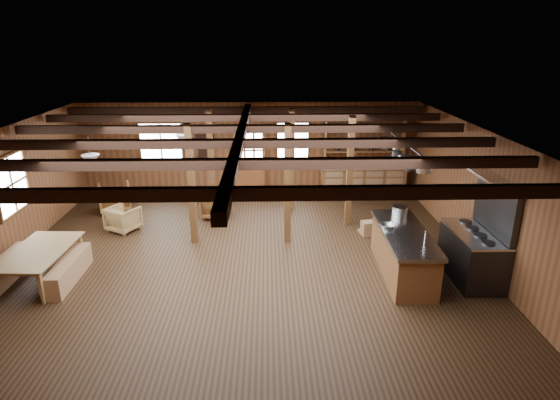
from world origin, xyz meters
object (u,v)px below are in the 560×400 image
object	(u,v)px
armchair_b	(216,206)
armchair_c	(123,219)
kitchen_island	(403,252)
dining_table	(43,266)
commercial_range	(476,247)
armchair_a	(115,198)

from	to	relation	value
armchair_b	armchair_c	world-z (taller)	armchair_b
kitchen_island	dining_table	bearing A→B (deg)	-177.77
commercial_range	armchair_c	xyz separation A→B (m)	(-7.71, 2.64, -0.35)
armchair_b	armchair_c	bearing A→B (deg)	34.52
dining_table	armchair_c	bearing A→B (deg)	-15.55
commercial_range	kitchen_island	bearing A→B (deg)	171.67
dining_table	armchair_b	distance (m)	4.56
dining_table	armchair_c	distance (m)	2.68
armchair_a	armchair_b	size ratio (longest dim) A/B	1.19
dining_table	armchair_b	bearing A→B (deg)	-39.43
armchair_a	armchair_c	bearing A→B (deg)	95.30
commercial_range	armchair_c	size ratio (longest dim) A/B	3.01
commercial_range	armchair_c	bearing A→B (deg)	161.07
kitchen_island	armchair_a	bearing A→B (deg)	152.39
commercial_range	armchair_c	world-z (taller)	commercial_range
commercial_range	armchair_b	world-z (taller)	commercial_range
dining_table	armchair_c	xyz separation A→B (m)	(0.84, 2.54, -0.02)
kitchen_island	dining_table	size ratio (longest dim) A/B	1.33
dining_table	armchair_a	xyz separation A→B (m)	(0.21, 3.96, 0.05)
kitchen_island	armchair_a	size ratio (longest dim) A/B	2.99
kitchen_island	armchair_a	world-z (taller)	kitchen_island
kitchen_island	dining_table	xyz separation A→B (m)	(-7.16, -0.10, -0.15)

